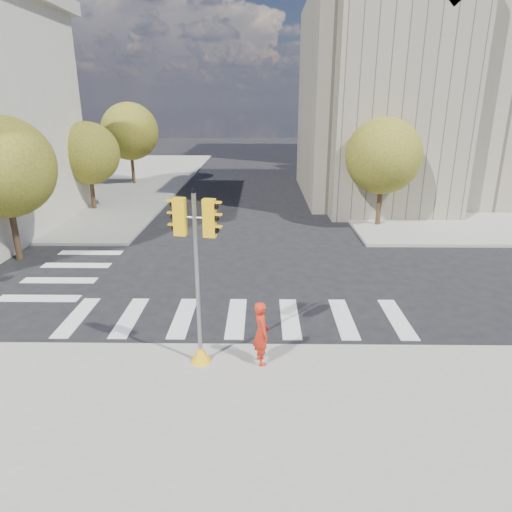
{
  "coord_description": "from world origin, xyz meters",
  "views": [
    {
      "loc": [
        0.74,
        -15.87,
        6.89
      ],
      "look_at": [
        0.56,
        -1.69,
        2.1
      ],
      "focal_mm": 32.0,
      "sensor_mm": 36.0,
      "label": 1
    }
  ],
  "objects": [
    {
      "name": "tree_re_far",
      "position": [
        7.5,
        34.0,
        3.87
      ],
      "size": [
        4.0,
        4.0,
        5.88
      ],
      "color": "#382616",
      "rests_on": "ground"
    },
    {
      "name": "sidewalk_far_right",
      "position": [
        20.0,
        26.0,
        0.07
      ],
      "size": [
        28.0,
        40.0,
        0.15
      ],
      "primitive_type": "cube",
      "color": "gray",
      "rests_on": "ground"
    },
    {
      "name": "office_tower",
      "position": [
        22.0,
        42.0,
        15.0
      ],
      "size": [
        20.0,
        18.0,
        30.0
      ],
      "primitive_type": "cube",
      "color": "#9EA0A3",
      "rests_on": "ground"
    },
    {
      "name": "lamp_near",
      "position": [
        8.0,
        14.0,
        4.58
      ],
      "size": [
        0.35,
        0.18,
        8.11
      ],
      "color": "black",
      "rests_on": "sidewalk_far_right"
    },
    {
      "name": "tree_lw_far",
      "position": [
        -10.5,
        24.0,
        4.54
      ],
      "size": [
        4.8,
        4.8,
        6.95
      ],
      "color": "#382616",
      "rests_on": "ground"
    },
    {
      "name": "tree_lw_mid",
      "position": [
        -10.5,
        14.0,
        3.76
      ],
      "size": [
        4.0,
        4.0,
        5.77
      ],
      "color": "#382616",
      "rests_on": "ground"
    },
    {
      "name": "tree_re_near",
      "position": [
        7.5,
        10.0,
        4.05
      ],
      "size": [
        4.2,
        4.2,
        6.16
      ],
      "color": "#382616",
      "rests_on": "ground"
    },
    {
      "name": "civic_building",
      "position": [
        15.59,
        19.12,
        7.26
      ],
      "size": [
        26.0,
        16.0,
        19.39
      ],
      "color": "gray",
      "rests_on": "ground"
    },
    {
      "name": "tree_lw_near",
      "position": [
        -10.5,
        4.0,
        4.2
      ],
      "size": [
        4.4,
        4.4,
        6.41
      ],
      "color": "#382616",
      "rests_on": "ground"
    },
    {
      "name": "tree_re_mid",
      "position": [
        7.5,
        22.0,
        4.35
      ],
      "size": [
        4.6,
        4.6,
        6.66
      ],
      "color": "#382616",
      "rests_on": "ground"
    },
    {
      "name": "lamp_far",
      "position": [
        8.0,
        28.0,
        4.58
      ],
      "size": [
        0.35,
        0.18,
        8.11
      ],
      "color": "black",
      "rests_on": "sidewalk_far_right"
    },
    {
      "name": "traffic_signal",
      "position": [
        -0.91,
        -4.98,
        2.18
      ],
      "size": [
        1.08,
        0.56,
        4.77
      ],
      "rotation": [
        0.0,
        0.0,
        -0.18
      ],
      "color": "#FFB80D",
      "rests_on": "sidewalk_near"
    },
    {
      "name": "photographer",
      "position": [
        0.74,
        -4.99,
        1.05
      ],
      "size": [
        0.6,
        0.75,
        1.8
      ],
      "primitive_type": "imported",
      "rotation": [
        0.0,
        0.0,
        1.87
      ],
      "color": "red",
      "rests_on": "sidewalk_near"
    },
    {
      "name": "ground",
      "position": [
        0.0,
        0.0,
        0.0
      ],
      "size": [
        160.0,
        160.0,
        0.0
      ],
      "primitive_type": "plane",
      "color": "black",
      "rests_on": "ground"
    },
    {
      "name": "sidewalk_far_left",
      "position": [
        -20.0,
        26.0,
        0.07
      ],
      "size": [
        28.0,
        40.0,
        0.15
      ],
      "primitive_type": "cube",
      "color": "gray",
      "rests_on": "ground"
    }
  ]
}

